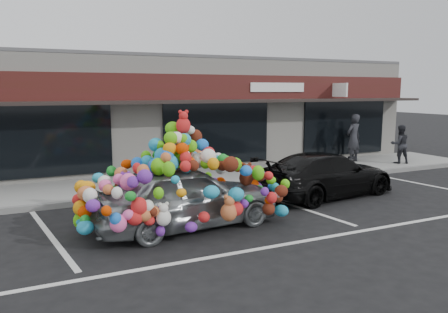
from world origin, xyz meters
name	(u,v)px	position (x,y,z in m)	size (l,w,h in m)	color
ground	(196,220)	(0.00, 0.00, 0.00)	(90.00, 90.00, 0.00)	black
shop_building	(119,112)	(0.00, 8.44, 2.16)	(24.00, 7.20, 4.31)	silver
sidewalk	(150,184)	(0.00, 4.00, 0.07)	(26.00, 3.00, 0.15)	gray
kerb	(164,194)	(0.00, 2.50, 0.07)	(26.00, 0.18, 0.16)	slate
parking_stripe_left	(51,236)	(-3.20, 0.20, 0.00)	(0.12, 4.40, 0.01)	silver
parking_stripe_mid	(291,205)	(2.80, 0.20, 0.00)	(0.12, 4.40, 0.01)	silver
parking_stripe_right	(433,186)	(8.20, 0.20, 0.00)	(0.12, 4.40, 0.01)	silver
lane_line	(326,237)	(2.00, -2.30, 0.00)	(14.00, 0.12, 0.01)	silver
toy_car	(185,189)	(-0.41, -0.42, 0.88)	(3.03, 4.63, 2.60)	gray
black_sedan	(327,174)	(4.27, 0.61, 0.64)	(4.40, 1.79, 1.28)	black
pedestrian_a	(353,138)	(8.56, 4.40, 1.12)	(0.71, 0.46, 1.94)	black
pedestrian_b	(400,144)	(9.99, 3.32, 0.91)	(0.74, 0.58, 1.53)	black
pedestrian_c	(354,140)	(9.12, 5.00, 0.93)	(0.38, 0.91, 1.56)	#252329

